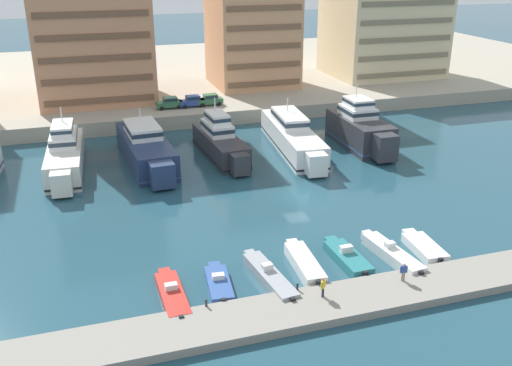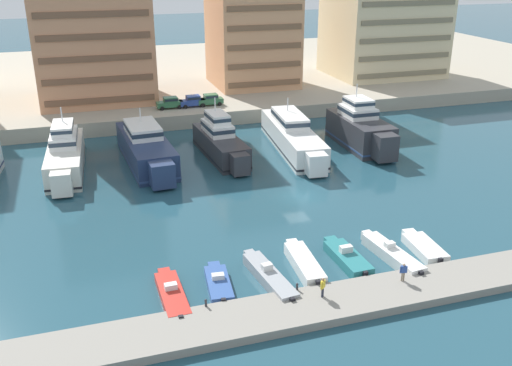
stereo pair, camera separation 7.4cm
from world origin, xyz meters
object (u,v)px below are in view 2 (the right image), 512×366
Objects in this scene: yacht_navy_mid_left at (146,148)px; motorboat_red_far_left at (172,295)px; car_green_far_left at (170,102)px; motorboat_blue_left at (218,283)px; motorboat_white_center_right at (392,254)px; car_blue_left at (193,101)px; yacht_ivory_left at (65,154)px; yacht_white_center at (293,136)px; motorboat_teal_center at (347,257)px; yacht_charcoal_center_right at (361,129)px; car_green_mid_left at (210,99)px; pedestrian_mid_deck at (323,286)px; motorboat_white_center_left at (304,263)px; motorboat_white_mid_right at (424,247)px; yacht_charcoal_center_left at (220,142)px; motorboat_grey_mid_left at (269,277)px; pedestrian_far_side at (404,271)px.

yacht_navy_mid_left is 2.66× the size of motorboat_red_far_left.
yacht_navy_mid_left is 4.80× the size of car_green_far_left.
motorboat_blue_left is 0.74× the size of motorboat_white_center_right.
yacht_ivory_left is at bearing -138.29° from car_blue_left.
yacht_white_center is 20.84m from car_blue_left.
yacht_charcoal_center_right is at bearing 60.80° from motorboat_teal_center.
motorboat_red_far_left is 1.80× the size of car_green_mid_left.
yacht_charcoal_center_right reaches higher than pedestrian_mid_deck.
motorboat_white_center_left is 0.90× the size of motorboat_white_center_right.
car_green_mid_left is at bearing 111.01° from yacht_white_center.
motorboat_teal_center is (11.62, 0.54, 0.10)m from motorboat_blue_left.
motorboat_white_mid_right is at bearing 6.93° from motorboat_white_center_right.
motorboat_teal_center is (-15.82, -28.32, -1.99)m from yacht_charcoal_center_right.
motorboat_teal_center is 48.43m from car_green_mid_left.
yacht_navy_mid_left is 20.34m from car_blue_left.
motorboat_white_center_left is 7.97m from motorboat_white_center_right.
car_green_mid_left is at bearing 0.58° from car_green_far_left.
car_green_mid_left is at bearing 99.40° from motorboat_white_mid_right.
yacht_charcoal_center_left is 0.72× the size of yacht_white_center.
yacht_navy_mid_left is at bearing 92.90° from motorboat_blue_left.
car_blue_left is at bearing 102.67° from motorboat_white_mid_right.
motorboat_blue_left reaches higher than motorboat_white_mid_right.
motorboat_teal_center is at bearing -102.16° from yacht_white_center.
motorboat_teal_center is (13.19, -30.45, -1.49)m from yacht_navy_mid_left.
yacht_white_center is at bearing -61.51° from car_blue_left.
yacht_ivory_left is 0.93× the size of yacht_navy_mid_left.
yacht_white_center is at bearing 72.53° from pedestrian_mid_deck.
yacht_navy_mid_left reaches higher than motorboat_grey_mid_left.
motorboat_red_far_left is at bearing -99.68° from car_green_far_left.
yacht_charcoal_center_right is 30.38m from car_green_far_left.
motorboat_teal_center is 5.76m from pedestrian_far_side.
motorboat_blue_left is (1.57, -31.00, -1.59)m from yacht_navy_mid_left.
yacht_navy_mid_left is 4.77× the size of car_blue_left.
car_green_mid_left reaches higher than motorboat_white_mid_right.
motorboat_red_far_left is 50.09m from car_green_far_left.
motorboat_white_center_left is 1.08× the size of motorboat_teal_center.
motorboat_white_center_left is 8.28m from pedestrian_far_side.
motorboat_white_center_left is at bearing -109.23° from yacht_white_center.
yacht_white_center is at bearing 85.32° from motorboat_white_center_right.
pedestrian_far_side is at bearing -22.64° from motorboat_grey_mid_left.
motorboat_white_center_right is at bearing -11.03° from motorboat_teal_center.
motorboat_teal_center is at bearing 177.39° from motorboat_white_mid_right.
yacht_white_center reaches higher than car_green_far_left.
motorboat_white_mid_right is 13.11m from pedestrian_mid_deck.
yacht_charcoal_center_right reaches higher than motorboat_blue_left.
yacht_navy_mid_left is at bearing 103.48° from pedestrian_mid_deck.
car_blue_left reaches higher than motorboat_red_far_left.
yacht_ivory_left is at bearing 115.93° from motorboat_grey_mid_left.
motorboat_grey_mid_left is 5.42× the size of pedestrian_far_side.
yacht_charcoal_center_left is 31.69m from motorboat_white_center_right.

